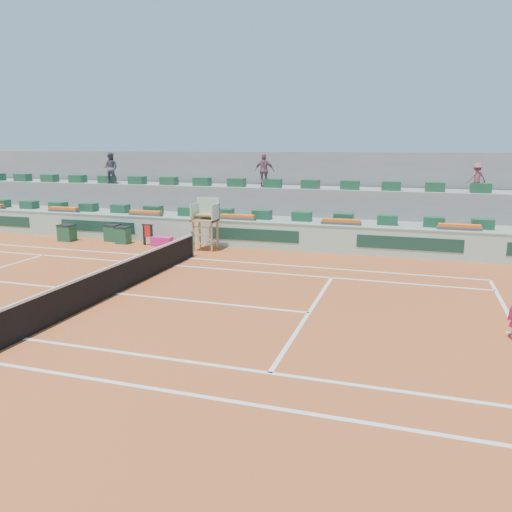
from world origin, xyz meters
name	(u,v)px	position (x,y,z in m)	size (l,w,h in m)	color
ground	(117,294)	(0.00, 0.00, 0.00)	(90.00, 90.00, 0.00)	#99441D
seating_tier_lower	(231,226)	(0.00, 10.70, 0.60)	(36.00, 4.00, 1.20)	gray
seating_tier_upper	(240,209)	(0.00, 12.30, 1.30)	(36.00, 2.40, 2.60)	gray
stadium_back_wall	(250,191)	(0.00, 13.90, 2.20)	(36.00, 0.40, 4.40)	gray
player_bag	(162,241)	(-2.36, 7.56, 0.23)	(1.01, 0.45, 0.45)	#DD1C7C
spectator_left	(111,168)	(-7.61, 11.55, 3.49)	(0.86, 0.67, 1.77)	#4E4D5A
spectator_mid	(264,171)	(1.55, 11.67, 3.47)	(1.02, 0.42, 1.74)	#7C5362
spectator_right	(477,178)	(11.80, 11.78, 3.27)	(0.87, 0.50, 1.35)	#8E4753
court_lines	(117,293)	(0.00, 0.00, 0.01)	(23.89, 11.09, 0.01)	silver
tennis_net	(116,278)	(0.00, 0.00, 0.53)	(0.10, 11.97, 1.10)	black
advertising_hoarding	(215,232)	(0.02, 8.50, 0.63)	(36.00, 0.34, 1.26)	#9CC5AF
umpire_chair	(206,217)	(0.00, 7.50, 1.54)	(1.10, 0.90, 2.40)	#9E723C
seat_row_lower	(224,213)	(0.00, 9.80, 1.42)	(32.90, 0.60, 0.44)	#194B2E
seat_row_upper	(237,182)	(0.00, 11.70, 2.82)	(32.90, 0.60, 0.44)	#194B2E
flower_planters	(190,215)	(-1.50, 9.00, 1.33)	(26.80, 0.36, 0.28)	#494949
drink_cooler_a	(123,235)	(-4.51, 7.59, 0.42)	(0.67, 0.58, 0.84)	#184A2F
drink_cooler_b	(112,233)	(-5.39, 7.99, 0.42)	(0.70, 0.61, 0.84)	#184A2F
drink_cooler_c	(67,233)	(-7.60, 7.33, 0.42)	(0.78, 0.67, 0.84)	#184A2F
towel_rack	(148,233)	(-3.10, 7.55, 0.60)	(0.56, 0.09, 1.03)	black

